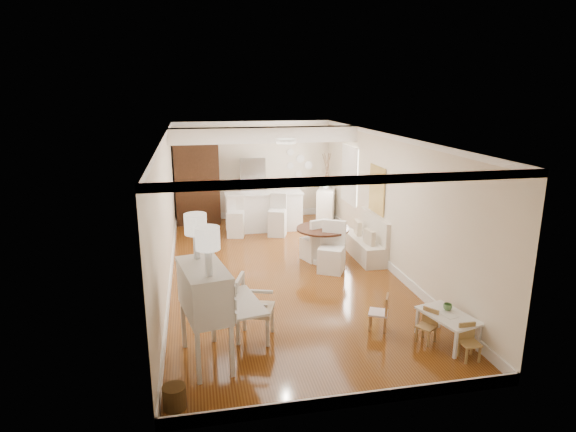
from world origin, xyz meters
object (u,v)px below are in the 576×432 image
object	(u,v)px
kids_chair_c	(470,343)
breakfast_counter	(264,211)
kids_chair_a	(426,326)
wicker_basket	(174,397)
bar_stool_left	(236,217)
kids_table	(447,328)
slip_chair_far	(314,239)
fridge	(265,189)
secretary_bureau	(205,315)
sideboard	(326,205)
pantry_cabinet	(197,183)
kids_chair_b	(378,312)
gustavian_armchair	(255,308)
bar_stool_right	(277,215)
dining_table	(322,245)
slip_chair_near	(332,247)

from	to	relation	value
kids_chair_c	breakfast_counter	distance (m)	7.16
kids_chair_c	kids_chair_a	bearing A→B (deg)	123.35
wicker_basket	bar_stool_left	bearing A→B (deg)	78.64
kids_table	slip_chair_far	xyz separation A→B (m)	(-1.06, 3.90, 0.26)
fridge	secretary_bureau	bearing A→B (deg)	-104.89
kids_chair_a	sideboard	size ratio (longest dim) A/B	0.52
pantry_cabinet	breakfast_counter	bearing A→B (deg)	-32.43
kids_chair_b	kids_chair_a	bearing A→B (deg)	74.06
breakfast_counter	fridge	size ratio (longest dim) A/B	1.14
breakfast_counter	fridge	bearing A→B (deg)	79.22
kids_chair_a	kids_chair_b	size ratio (longest dim) A/B	0.87
wicker_basket	pantry_cabinet	distance (m)	8.34
kids_chair_a	slip_chair_far	distance (m)	3.92
sideboard	pantry_cabinet	bearing A→B (deg)	-166.63
secretary_bureau	wicker_basket	distance (m)	1.18
kids_table	gustavian_armchair	bearing A→B (deg)	166.38
kids_chair_a	bar_stool_right	bearing A→B (deg)	157.91
gustavian_armchair	kids_chair_c	size ratio (longest dim) A/B	1.89
kids_chair_a	fridge	world-z (taller)	fridge
kids_table	kids_chair_c	distance (m)	0.51
breakfast_counter	kids_table	bearing A→B (deg)	-74.30
wicker_basket	fridge	bearing A→B (deg)	74.07
breakfast_counter	fridge	distance (m)	1.14
wicker_basket	bar_stool_right	size ratio (longest dim) A/B	0.26
secretary_bureau	pantry_cabinet	bearing A→B (deg)	78.40
slip_chair_far	bar_stool_left	bearing A→B (deg)	-72.96
gustavian_armchair	kids_table	size ratio (longest dim) A/B	1.11
slip_chair_far	fridge	distance (m)	3.62
gustavian_armchair	dining_table	world-z (taller)	gustavian_armchair
dining_table	sideboard	distance (m)	3.34
secretary_bureau	bar_stool_right	distance (m)	6.00
breakfast_counter	slip_chair_far	bearing A→B (deg)	-73.48
slip_chair_far	sideboard	size ratio (longest dim) A/B	0.96
gustavian_armchair	sideboard	bearing A→B (deg)	-6.24
kids_chair_a	gustavian_armchair	bearing A→B (deg)	-138.10
slip_chair_near	slip_chair_far	world-z (taller)	slip_chair_near
slip_chair_far	dining_table	bearing A→B (deg)	106.86
gustavian_armchair	fridge	world-z (taller)	fridge
kids_chair_a	bar_stool_right	size ratio (longest dim) A/B	0.48
gustavian_armchair	breakfast_counter	world-z (taller)	breakfast_counter
slip_chair_near	pantry_cabinet	world-z (taller)	pantry_cabinet
secretary_bureau	pantry_cabinet	size ratio (longest dim) A/B	0.61
breakfast_counter	kids_chair_a	bearing A→B (deg)	-76.76
wicker_basket	slip_chair_near	size ratio (longest dim) A/B	0.27
bar_stool_right	kids_chair_b	bearing A→B (deg)	-63.74
pantry_cabinet	sideboard	xyz separation A→B (m)	(3.57, -0.58, -0.67)
slip_chair_near	bar_stool_right	xyz separation A→B (m)	(-0.66, 2.70, 0.02)
gustavian_armchair	pantry_cabinet	bearing A→B (deg)	24.40
slip_chair_far	bar_stool_left	xyz separation A→B (m)	(-1.54, 2.06, 0.04)
bar_stool_right	pantry_cabinet	bearing A→B (deg)	158.83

